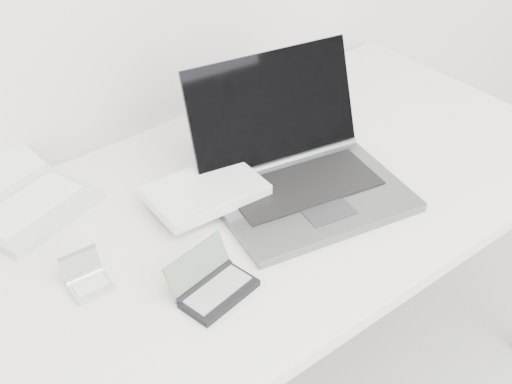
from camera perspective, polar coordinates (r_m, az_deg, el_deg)
desk at (r=1.60m, az=-0.07°, el=-1.98°), size 1.60×0.80×0.73m
laptop_large at (r=1.57m, az=1.91°, el=1.30°), size 0.56×0.45×0.26m
netbook_open_white at (r=1.63m, az=-18.42°, el=-0.53°), size 0.33×0.38×0.09m
pda_silver at (r=1.40m, az=-13.31°, el=-6.91°), size 0.08×0.08×0.06m
palmtop_charcoal at (r=1.35m, az=-3.45°, el=-7.54°), size 0.16×0.13×0.08m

